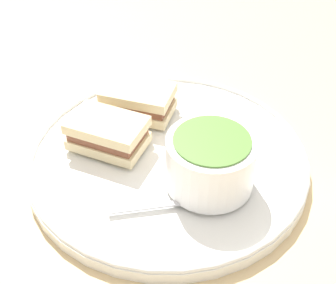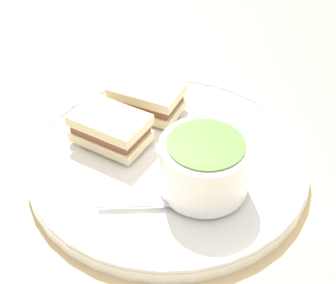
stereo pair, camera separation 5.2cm
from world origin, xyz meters
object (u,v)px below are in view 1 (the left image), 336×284
spoon (198,199)px  sandwich_half_far (108,133)px  soup_bowl (211,161)px  sandwich_half_near (139,100)px

spoon → sandwich_half_far: sandwich_half_far is taller
soup_bowl → spoon: soup_bowl is taller
spoon → sandwich_half_near: sandwich_half_near is taller
soup_bowl → spoon: size_ratio=0.78×
sandwich_half_near → sandwich_half_far: 0.07m
spoon → sandwich_half_far: 0.13m
spoon → sandwich_half_near: 0.16m
spoon → sandwich_half_far: size_ratio=1.18×
spoon → soup_bowl: bearing=55.0°
sandwich_half_near → spoon: bearing=-82.5°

